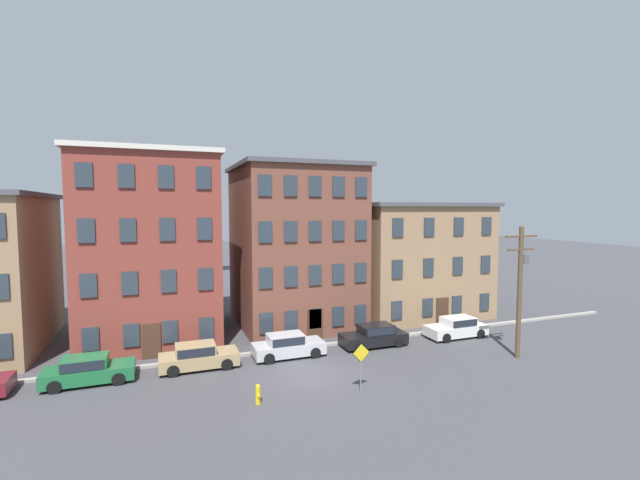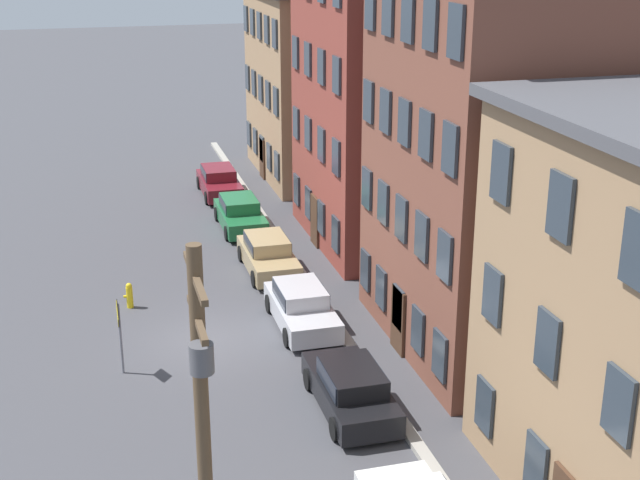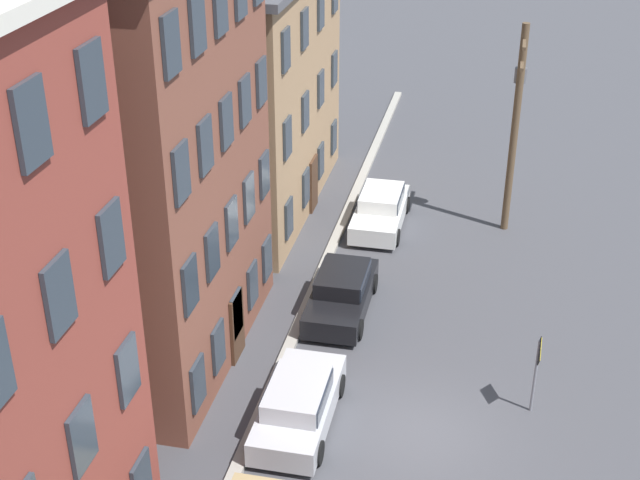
{
  "view_description": "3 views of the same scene",
  "coord_description": "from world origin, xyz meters",
  "px_view_note": "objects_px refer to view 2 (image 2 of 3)",
  "views": [
    {
      "loc": [
        -7.59,
        -21.57,
        9.19
      ],
      "look_at": [
        1.6,
        2.9,
        7.25
      ],
      "focal_mm": 24.0,
      "sensor_mm": 36.0,
      "label": 1
    },
    {
      "loc": [
        27.23,
        -3.4,
        13.27
      ],
      "look_at": [
        0.07,
        3.93,
        3.26
      ],
      "focal_mm": 50.0,
      "sensor_mm": 36.0,
      "label": 2
    },
    {
      "loc": [
        -19.1,
        -1.29,
        16.03
      ],
      "look_at": [
        0.08,
        2.87,
        5.59
      ],
      "focal_mm": 50.0,
      "sensor_mm": 36.0,
      "label": 3
    }
  ],
  "objects_px": {
    "car_maroon": "(219,181)",
    "caution_sign": "(119,324)",
    "car_green": "(240,213)",
    "car_black": "(351,387)",
    "fire_hydrant": "(129,295)",
    "car_silver": "(301,305)",
    "utility_pole": "(203,426)",
    "car_tan": "(268,253)"
  },
  "relations": [
    {
      "from": "car_maroon",
      "to": "caution_sign",
      "type": "xyz_separation_m",
      "value": [
        18.56,
        -6.0,
        0.93
      ]
    },
    {
      "from": "caution_sign",
      "to": "car_green",
      "type": "bearing_deg",
      "value": 154.83
    },
    {
      "from": "car_maroon",
      "to": "car_black",
      "type": "height_order",
      "value": "same"
    },
    {
      "from": "car_maroon",
      "to": "car_green",
      "type": "xyz_separation_m",
      "value": [
        5.62,
        0.08,
        0.0
      ]
    },
    {
      "from": "car_black",
      "to": "car_green",
      "type": "bearing_deg",
      "value": -179.5
    },
    {
      "from": "car_green",
      "to": "fire_hydrant",
      "type": "relative_size",
      "value": 4.58
    },
    {
      "from": "car_maroon",
      "to": "fire_hydrant",
      "type": "height_order",
      "value": "car_maroon"
    },
    {
      "from": "car_silver",
      "to": "caution_sign",
      "type": "distance_m",
      "value": 6.64
    },
    {
      "from": "car_green",
      "to": "car_silver",
      "type": "xyz_separation_m",
      "value": [
        10.96,
        0.18,
        0.0
      ]
    },
    {
      "from": "car_maroon",
      "to": "car_black",
      "type": "relative_size",
      "value": 1.0
    },
    {
      "from": "caution_sign",
      "to": "utility_pole",
      "type": "relative_size",
      "value": 0.31
    },
    {
      "from": "car_silver",
      "to": "fire_hydrant",
      "type": "distance_m",
      "value": 6.5
    },
    {
      "from": "car_maroon",
      "to": "car_silver",
      "type": "distance_m",
      "value": 16.58
    },
    {
      "from": "car_green",
      "to": "fire_hydrant",
      "type": "xyz_separation_m",
      "value": [
        7.86,
        -5.52,
        -0.27
      ]
    },
    {
      "from": "car_maroon",
      "to": "fire_hydrant",
      "type": "distance_m",
      "value": 14.54
    },
    {
      "from": "car_tan",
      "to": "car_green",
      "type": "bearing_deg",
      "value": -178.64
    },
    {
      "from": "utility_pole",
      "to": "fire_hydrant",
      "type": "xyz_separation_m",
      "value": [
        -16.37,
        -0.56,
        -4.08
      ]
    },
    {
      "from": "car_tan",
      "to": "fire_hydrant",
      "type": "xyz_separation_m",
      "value": [
        2.27,
        -5.65,
        -0.27
      ]
    },
    {
      "from": "car_tan",
      "to": "caution_sign",
      "type": "distance_m",
      "value": 9.67
    },
    {
      "from": "fire_hydrant",
      "to": "utility_pole",
      "type": "bearing_deg",
      "value": 1.96
    },
    {
      "from": "car_tan",
      "to": "car_silver",
      "type": "bearing_deg",
      "value": 0.54
    },
    {
      "from": "car_green",
      "to": "car_silver",
      "type": "bearing_deg",
      "value": 0.96
    },
    {
      "from": "caution_sign",
      "to": "utility_pole",
      "type": "height_order",
      "value": "utility_pole"
    },
    {
      "from": "utility_pole",
      "to": "car_maroon",
      "type": "bearing_deg",
      "value": 170.71
    },
    {
      "from": "car_black",
      "to": "utility_pole",
      "type": "bearing_deg",
      "value": -35.15
    },
    {
      "from": "car_black",
      "to": "caution_sign",
      "type": "distance_m",
      "value": 7.48
    },
    {
      "from": "car_green",
      "to": "car_tan",
      "type": "bearing_deg",
      "value": 1.36
    },
    {
      "from": "car_black",
      "to": "fire_hydrant",
      "type": "relative_size",
      "value": 4.58
    },
    {
      "from": "car_tan",
      "to": "car_black",
      "type": "xyz_separation_m",
      "value": [
        11.38,
        0.02,
        0.0
      ]
    },
    {
      "from": "car_maroon",
      "to": "car_silver",
      "type": "bearing_deg",
      "value": 0.9
    },
    {
      "from": "caution_sign",
      "to": "fire_hydrant",
      "type": "bearing_deg",
      "value": 173.71
    },
    {
      "from": "car_black",
      "to": "car_silver",
      "type": "bearing_deg",
      "value": 179.67
    },
    {
      "from": "caution_sign",
      "to": "fire_hydrant",
      "type": "relative_size",
      "value": 2.62
    },
    {
      "from": "car_maroon",
      "to": "car_green",
      "type": "bearing_deg",
      "value": 0.8
    },
    {
      "from": "car_green",
      "to": "car_maroon",
      "type": "bearing_deg",
      "value": -179.2
    },
    {
      "from": "car_green",
      "to": "car_silver",
      "type": "height_order",
      "value": "same"
    },
    {
      "from": "car_maroon",
      "to": "car_tan",
      "type": "bearing_deg",
      "value": 1.08
    },
    {
      "from": "car_green",
      "to": "car_tan",
      "type": "xyz_separation_m",
      "value": [
        5.59,
        0.13,
        0.0
      ]
    },
    {
      "from": "car_green",
      "to": "utility_pole",
      "type": "distance_m",
      "value": 25.02
    },
    {
      "from": "car_green",
      "to": "car_black",
      "type": "bearing_deg",
      "value": 0.5
    },
    {
      "from": "car_maroon",
      "to": "utility_pole",
      "type": "relative_size",
      "value": 0.54
    },
    {
      "from": "car_silver",
      "to": "utility_pole",
      "type": "bearing_deg",
      "value": -21.19
    }
  ]
}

